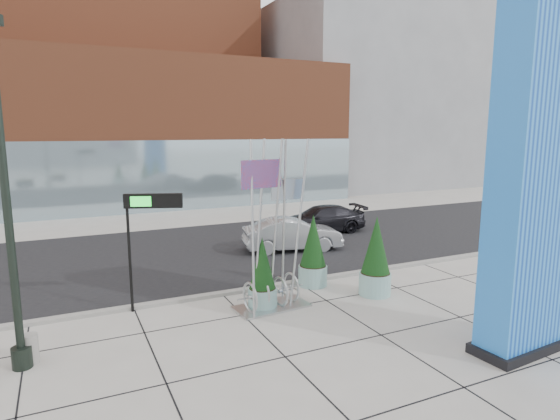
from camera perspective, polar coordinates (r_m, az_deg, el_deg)
name	(u,v)px	position (r m, az deg, el deg)	size (l,w,h in m)	color
ground	(235,348)	(12.93, -5.54, -16.43)	(160.00, 160.00, 0.00)	#9E9991
street_asphalt	(160,257)	(22.05, -14.42, -5.53)	(80.00, 12.00, 0.02)	black
curb_edge	(195,298)	(16.44, -10.35, -10.48)	(80.00, 0.30, 0.12)	gray
tower_podium	(126,133)	(38.27, -18.21, 8.95)	(34.00, 10.00, 11.00)	brown
tower_glass_front	(138,177)	(33.66, -16.90, 3.85)	(34.00, 0.60, 5.00)	#8CA5B2
building_grey_parking	(360,99)	(52.41, 9.78, 13.19)	(20.00, 18.00, 18.00)	slate
blue_pylon	(534,185)	(13.16, 28.54, 2.64)	(2.78, 1.39, 8.98)	#0B3BB3
lamp_post	(9,228)	(12.45, -30.14, -1.94)	(0.58, 0.46, 8.45)	black
public_art_sculpture	(272,265)	(15.07, -1.01, -6.70)	(2.49, 1.40, 5.45)	#BBBEC0
concrete_bollard	(31,349)	(13.50, -28.13, -14.69)	(0.38, 0.38, 0.74)	gray
overhead_street_sign	(149,210)	(15.15, -15.73, 0.03)	(1.72, 0.77, 3.77)	black
round_planter_east	(376,258)	(16.61, 11.59, -5.76)	(1.11, 1.11, 2.78)	#8DBEB9
round_planter_mid	(313,252)	(17.29, 4.05, -5.16)	(1.06, 1.06, 2.66)	#8DBEB9
round_planter_west	(262,275)	(15.15, -2.16, -7.88)	(0.94, 0.94, 2.35)	#8DBEB9
car_silver_mid	(292,235)	(22.35, 1.52, -3.01)	(1.63, 4.67, 1.54)	#A2A4A9
car_dark_east	(321,219)	(26.37, 4.97, -1.15)	(2.07, 5.09, 1.48)	black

